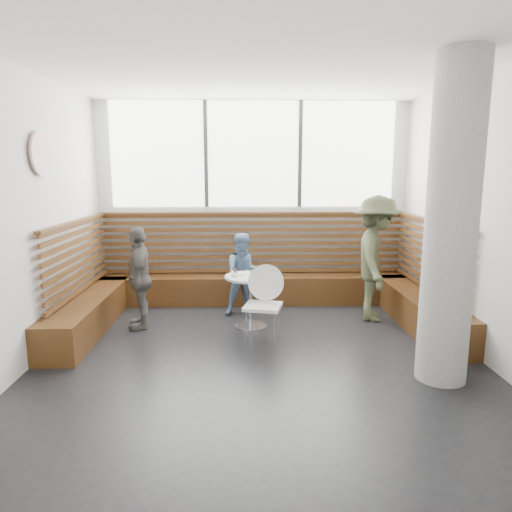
{
  "coord_description": "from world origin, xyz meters",
  "views": [
    {
      "loc": [
        -0.19,
        -4.95,
        2.09
      ],
      "look_at": [
        0.0,
        1.0,
        1.0
      ],
      "focal_mm": 32.0,
      "sensor_mm": 36.0,
      "label": 1
    }
  ],
  "objects_px": {
    "child_back": "(244,274)",
    "adult_man": "(376,258)",
    "cafe_table": "(251,290)",
    "child_left": "(139,278)",
    "concrete_column": "(451,224)",
    "cafe_chair": "(263,297)"
  },
  "relations": [
    {
      "from": "child_back",
      "to": "adult_man",
      "type": "bearing_deg",
      "value": -19.23
    },
    {
      "from": "cafe_table",
      "to": "child_left",
      "type": "bearing_deg",
      "value": 178.18
    },
    {
      "from": "concrete_column",
      "to": "child_left",
      "type": "relative_size",
      "value": 2.31
    },
    {
      "from": "concrete_column",
      "to": "cafe_table",
      "type": "xyz_separation_m",
      "value": [
        -1.92,
        1.65,
        -1.08
      ]
    },
    {
      "from": "cafe_chair",
      "to": "concrete_column",
      "type": "bearing_deg",
      "value": -18.26
    },
    {
      "from": "cafe_chair",
      "to": "child_left",
      "type": "height_order",
      "value": "child_left"
    },
    {
      "from": "cafe_chair",
      "to": "child_back",
      "type": "xyz_separation_m",
      "value": [
        -0.22,
        1.1,
        0.05
      ]
    },
    {
      "from": "cafe_table",
      "to": "child_left",
      "type": "distance_m",
      "value": 1.51
    },
    {
      "from": "cafe_table",
      "to": "adult_man",
      "type": "xyz_separation_m",
      "value": [
        1.78,
        0.3,
        0.38
      ]
    },
    {
      "from": "child_back",
      "to": "child_left",
      "type": "height_order",
      "value": "child_left"
    },
    {
      "from": "child_left",
      "to": "cafe_chair",
      "type": "bearing_deg",
      "value": 61.13
    },
    {
      "from": "adult_man",
      "to": "child_back",
      "type": "height_order",
      "value": "adult_man"
    },
    {
      "from": "concrete_column",
      "to": "cafe_chair",
      "type": "bearing_deg",
      "value": 147.73
    },
    {
      "from": "child_back",
      "to": "cafe_table",
      "type": "bearing_deg",
      "value": -92.59
    },
    {
      "from": "adult_man",
      "to": "cafe_chair",
      "type": "bearing_deg",
      "value": 130.95
    },
    {
      "from": "concrete_column",
      "to": "child_back",
      "type": "distance_m",
      "value": 3.16
    },
    {
      "from": "child_back",
      "to": "child_left",
      "type": "xyz_separation_m",
      "value": [
        -1.42,
        -0.54,
        0.08
      ]
    },
    {
      "from": "cafe_table",
      "to": "cafe_chair",
      "type": "distance_m",
      "value": 0.54
    },
    {
      "from": "cafe_table",
      "to": "child_back",
      "type": "bearing_deg",
      "value": 98.14
    },
    {
      "from": "cafe_table",
      "to": "cafe_chair",
      "type": "height_order",
      "value": "cafe_chair"
    },
    {
      "from": "concrete_column",
      "to": "child_left",
      "type": "xyz_separation_m",
      "value": [
        -3.42,
        1.69,
        -0.91
      ]
    },
    {
      "from": "cafe_chair",
      "to": "cafe_table",
      "type": "bearing_deg",
      "value": 118.92
    }
  ]
}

